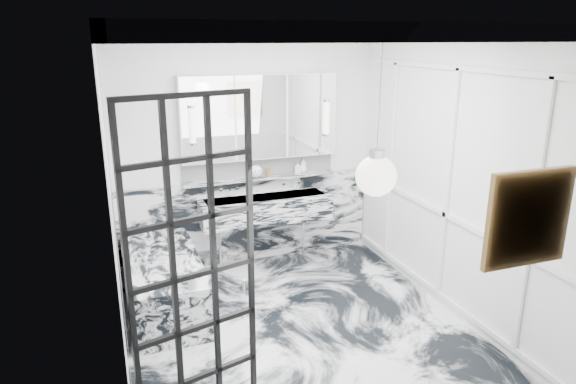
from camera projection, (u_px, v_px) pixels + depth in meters
name	position (u px, v px, depth m)	size (l,w,h in m)	color
floor	(299.00, 330.00, 4.99)	(3.60, 3.60, 0.00)	silver
ceiling	(301.00, 28.00, 4.17)	(3.60, 3.60, 0.00)	white
wall_back	(247.00, 151.00, 6.20)	(3.60, 3.60, 0.00)	white
wall_front	(412.00, 277.00, 2.96)	(3.60, 3.60, 0.00)	white
wall_left	(112.00, 212.00, 4.06)	(3.60, 3.60, 0.00)	white
wall_right	(450.00, 176.00, 5.10)	(3.60, 3.60, 0.00)	white
marble_clad_back	(249.00, 220.00, 6.43)	(3.18, 0.05, 1.05)	silver
marble_clad_left	(115.00, 219.00, 4.09)	(0.02, 3.56, 2.68)	silver
panel_molding	(448.00, 186.00, 5.12)	(0.03, 3.40, 2.30)	white
soap_bottle_a	(303.00, 166.00, 6.41)	(0.07, 0.07, 0.19)	#8C5919
soap_bottle_b	(298.00, 167.00, 6.39)	(0.07, 0.07, 0.16)	#4C4C51
soap_bottle_c	(303.00, 167.00, 6.41)	(0.11, 0.11, 0.14)	silver
face_pot	(256.00, 171.00, 6.22)	(0.16, 0.16, 0.16)	white
amber_bottle	(268.00, 172.00, 6.27)	(0.04, 0.04, 0.10)	#8C5919
flower_vase	(193.00, 283.00, 4.61)	(0.09, 0.09, 0.12)	silver
crittall_door	(195.00, 275.00, 3.44)	(0.88, 0.04, 2.39)	black
artwork	(529.00, 218.00, 3.20)	(0.53, 0.05, 0.53)	#C47D14
pendant_light	(376.00, 176.00, 3.25)	(0.26, 0.26, 0.26)	white
trough_sink	(265.00, 209.00, 6.22)	(1.60, 0.45, 0.30)	silver
ledge	(261.00, 178.00, 6.27)	(1.90, 0.14, 0.04)	silver
subway_tile	(259.00, 166.00, 6.29)	(1.90, 0.03, 0.23)	white
mirror_cabinet	(260.00, 117.00, 6.06)	(1.90, 0.16, 1.00)	white
sconce_left	(192.00, 125.00, 5.72)	(0.07, 0.07, 0.40)	white
sconce_right	(327.00, 118.00, 6.25)	(0.07, 0.07, 0.40)	white
bathtub	(163.00, 283.00, 5.33)	(0.75, 1.65, 0.55)	silver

